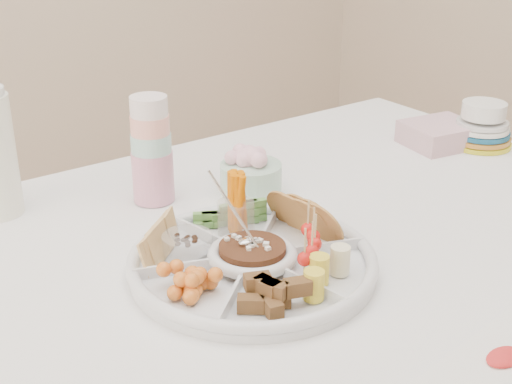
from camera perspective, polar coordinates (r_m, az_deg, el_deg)
party_tray at (r=1.10m, az=-0.30°, el=-5.37°), size 0.49×0.49×0.04m
bean_dip at (r=1.10m, az=-0.30°, el=-5.03°), size 0.13×0.13×0.04m
tortillas at (r=1.18m, az=4.13°, el=-2.21°), size 0.14×0.14×0.07m
carrot_cucumber at (r=1.20m, az=-1.98°, el=-0.69°), size 0.16×0.16×0.11m
pita_raisins at (r=1.13m, az=-6.73°, el=-3.59°), size 0.14×0.14×0.06m
cherries at (r=1.02m, az=-5.46°, el=-7.25°), size 0.13×0.13×0.04m
granola_chunks at (r=0.99m, az=1.75°, el=-8.23°), size 0.12×0.12×0.04m
banana_tomato at (r=1.06m, az=6.52°, el=-4.45°), size 0.13×0.13×0.08m
cup_stack at (r=1.32m, az=-8.37°, el=3.54°), size 0.09×0.09×0.21m
flower_bowl at (r=1.36m, az=-0.41°, el=1.65°), size 0.14×0.14×0.09m
napkin_stack at (r=1.68m, az=14.52°, el=4.50°), size 0.17×0.16×0.05m
plate_stack at (r=1.69m, az=17.62°, el=4.99°), size 0.15×0.15×0.09m
placemat at (r=0.95m, az=18.10°, el=-13.37°), size 0.31×0.14×0.01m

